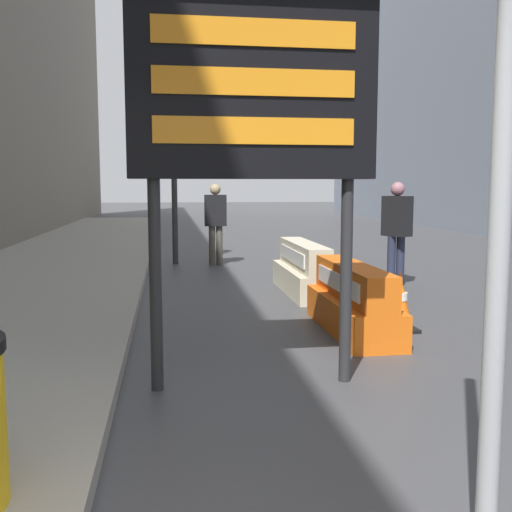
# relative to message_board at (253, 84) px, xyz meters

# --- Properties ---
(message_board) EXTENTS (2.08, 0.36, 3.27)m
(message_board) POSITION_rel_message_board_xyz_m (0.00, 0.00, 0.00)
(message_board) COLOR #28282B
(message_board) RESTS_ON ground_plane
(jersey_barrier_orange_far) EXTENTS (0.59, 1.99, 0.77)m
(jersey_barrier_orange_far) POSITION_rel_message_board_xyz_m (1.37, 1.67, -2.10)
(jersey_barrier_orange_far) COLOR orange
(jersey_barrier_orange_far) RESTS_ON ground_plane
(jersey_barrier_cream) EXTENTS (0.59, 2.14, 0.78)m
(jersey_barrier_cream) POSITION_rel_message_board_xyz_m (1.37, 4.16, -2.09)
(jersey_barrier_cream) COLOR beige
(jersey_barrier_cream) RESTS_ON ground_plane
(traffic_cone_near) EXTENTS (0.39, 0.39, 0.69)m
(traffic_cone_near) POSITION_rel_message_board_xyz_m (1.92, 1.64, -2.10)
(traffic_cone_near) COLOR black
(traffic_cone_near) RESTS_ON ground_plane
(traffic_light_near_curb) EXTENTS (0.28, 0.44, 3.73)m
(traffic_light_near_curb) POSITION_rel_message_board_xyz_m (-0.54, 7.87, 0.28)
(traffic_light_near_curb) COLOR #2D2D30
(traffic_light_near_curb) RESTS_ON ground_plane
(traffic_light_far_side) EXTENTS (0.28, 0.44, 3.77)m
(traffic_light_far_side) POSITION_rel_message_board_xyz_m (8.10, 10.01, 0.31)
(traffic_light_far_side) COLOR #2D2D30
(traffic_light_far_side) RESTS_ON ground_plane
(pedestrian_worker) EXTENTS (0.45, 0.27, 1.69)m
(pedestrian_worker) POSITION_rel_message_board_xyz_m (0.30, 7.72, -1.44)
(pedestrian_worker) COLOR #514C42
(pedestrian_worker) RESTS_ON ground_plane
(pedestrian_passerby) EXTENTS (0.45, 0.52, 1.71)m
(pedestrian_passerby) POSITION_rel_message_board_xyz_m (3.03, 4.61, -1.42)
(pedestrian_passerby) COLOR #23283D
(pedestrian_passerby) RESTS_ON ground_plane
(steel_pole_right) EXTENTS (0.44, 0.44, 3.45)m
(steel_pole_right) POSITION_rel_message_board_xyz_m (0.64, -2.53, -1.38)
(steel_pole_right) COLOR gray
(steel_pole_right) RESTS_ON ground_plane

